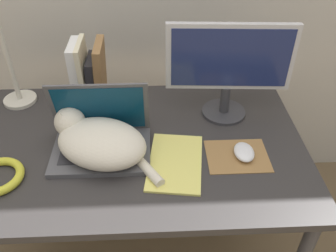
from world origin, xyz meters
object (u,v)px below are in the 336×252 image
Objects in this scene: external_monitor at (229,66)px; computer_mouse at (244,152)px; notepad at (175,162)px; cat at (98,141)px; laptop at (101,138)px; desk_lamp at (2,17)px; book_row at (89,74)px.

external_monitor is 4.72× the size of computer_mouse.
notepad is (-0.23, -0.02, -0.01)m from computer_mouse.
cat is 1.31× the size of notepad.
desk_lamp reaches higher than laptop.
external_monitor is 0.39m from notepad.
book_row is 0.86× the size of notepad.
notepad is at bearing -174.15° from computer_mouse.
book_row is 0.52m from notepad.
computer_mouse is 0.67m from book_row.
cat is (-0.00, -0.04, 0.02)m from laptop.
notepad is at bearing -11.01° from cat.
book_row is (-0.52, 0.12, -0.09)m from external_monitor.
book_row is (-0.07, 0.31, 0.07)m from laptop.
laptop is 0.26m from notepad.
computer_mouse is 0.38× the size of book_row.
book_row is at bearing 129.22° from notepad.
laptop is 0.61× the size of desk_lamp.
book_row reaches higher than cat.
desk_lamp is 0.77m from notepad.
cat is at bearing -43.89° from desk_lamp.
laptop reaches higher than cat.
computer_mouse is 0.33× the size of notepad.
book_row is 0.47× the size of desk_lamp.
notepad is (-0.20, -0.27, -0.20)m from external_monitor.
desk_lamp is at bearing 147.88° from notepad.
cat is 0.48m from computer_mouse.
notepad is at bearing -127.41° from external_monitor.
laptop is 0.32m from book_row.
cat is at bearing -95.07° from laptop.
laptop is at bearing -76.82° from book_row.
external_monitor is at bearing 52.59° from notepad.
laptop reaches higher than computer_mouse.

